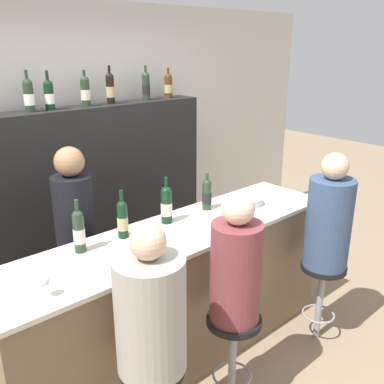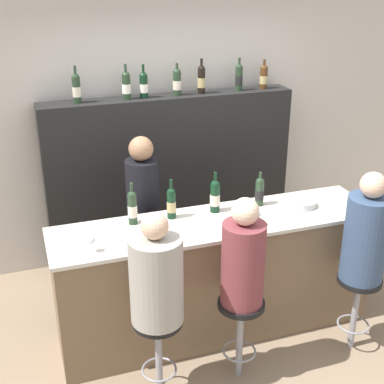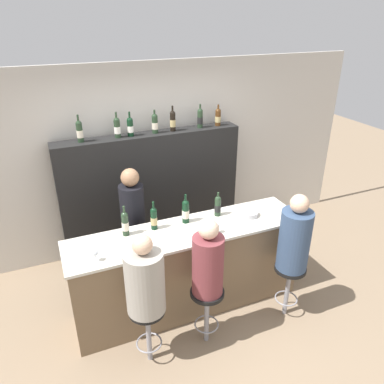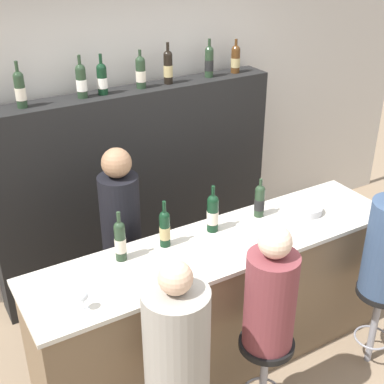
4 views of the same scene
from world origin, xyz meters
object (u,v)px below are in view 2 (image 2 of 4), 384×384
object	(u,v)px
guest_seated_middle	(243,259)
bar_stool_right	(357,294)
wine_bottle_backbar_6	(264,76)
bartender	(144,228)
wine_bottle_backbar_1	(126,85)
wine_bottle_counter_3	(260,191)
wine_bottle_backbar_2	(144,85)
wine_bottle_backbar_3	(177,82)
wine_glass_0	(91,241)
wine_bottle_backbar_0	(76,88)
bar_stool_left	(158,337)
wine_bottle_counter_0	(132,207)
wine_bottle_backbar_4	(201,79)
metal_bowl	(302,203)
guest_seated_left	(156,277)
wine_bottle_counter_2	(215,196)
wine_glass_1	(258,215)
bar_stool_middle	(241,319)
guest_seated_right	(366,234)
wine_bottle_backbar_5	(239,77)
wine_bottle_counter_1	(171,203)

from	to	relation	value
guest_seated_middle	bar_stool_right	xyz separation A→B (m)	(0.99, -0.00, -0.50)
wine_bottle_backbar_6	bartender	size ratio (longest dim) A/B	0.18
wine_bottle_backbar_1	wine_bottle_counter_3	bearing A→B (deg)	-53.27
wine_bottle_backbar_2	wine_bottle_backbar_3	bearing A→B (deg)	0.00
wine_bottle_backbar_2	wine_glass_0	world-z (taller)	wine_bottle_backbar_2
wine_bottle_backbar_0	bar_stool_left	distance (m)	2.32
wine_bottle_counter_3	bar_stool_left	xyz separation A→B (m)	(-1.09, -0.74, -0.65)
wine_bottle_counter_0	wine_bottle_backbar_1	xyz separation A→B (m)	(0.23, 1.13, 0.69)
wine_bottle_counter_3	wine_bottle_backbar_4	bearing A→B (deg)	95.74
metal_bowl	guest_seated_middle	size ratio (longest dim) A/B	0.28
metal_bowl	guest_seated_left	xyz separation A→B (m)	(-1.41, -0.60, -0.06)
wine_bottle_counter_2	wine_bottle_backbar_2	bearing A→B (deg)	104.11
wine_bottle_backbar_1	guest_seated_middle	size ratio (longest dim) A/B	0.39
wine_bottle_backbar_0	bartender	world-z (taller)	wine_bottle_backbar_0
wine_bottle_backbar_3	wine_glass_0	xyz separation A→B (m)	(-1.09, -1.47, -0.75)
wine_glass_0	wine_glass_1	distance (m)	1.27
bar_stool_left	bar_stool_middle	world-z (taller)	same
bar_stool_right	wine_bottle_counter_3	bearing A→B (deg)	125.47
bar_stool_left	wine_bottle_backbar_3	bearing A→B (deg)	68.57
wine_bottle_backbar_1	guest_seated_right	xyz separation A→B (m)	(1.37, -1.87, -0.83)
wine_bottle_backbar_0	bartender	bearing A→B (deg)	-59.86
bar_stool_middle	metal_bowl	bearing A→B (deg)	37.14
guest_seated_middle	wine_bottle_backbar_2	bearing A→B (deg)	96.42
wine_bottle_backbar_0	guest_seated_left	bearing A→B (deg)	-83.88
wine_bottle_backbar_0	wine_glass_1	xyz separation A→B (m)	(1.11, -1.47, -0.75)
wine_bottle_backbar_1	wine_glass_1	xyz separation A→B (m)	(0.66, -1.47, -0.74)
wine_glass_1	wine_bottle_backbar_1	bearing A→B (deg)	114.33
wine_bottle_backbar_6	metal_bowl	bearing A→B (deg)	-99.60
wine_bottle_backbar_5	bar_stool_right	xyz separation A→B (m)	(0.25, -1.87, -1.36)
wine_bottle_backbar_0	bar_stool_middle	world-z (taller)	wine_bottle_backbar_0
wine_glass_1	bar_stool_middle	bearing A→B (deg)	-126.11
guest_seated_left	bar_stool_middle	size ratio (longest dim) A/B	1.22
bar_stool_left	guest_seated_middle	size ratio (longest dim) A/B	0.81
wine_bottle_counter_3	wine_bottle_backbar_5	bearing A→B (deg)	76.35
bar_stool_left	guest_seated_left	xyz separation A→B (m)	(0.00, 0.00, 0.49)
wine_bottle_counter_1	guest_seated_left	size ratio (longest dim) A/B	0.41
metal_bowl	bar_stool_right	world-z (taller)	metal_bowl
wine_bottle_backbar_4	bartender	xyz separation A→B (m)	(-0.77, -0.69, -1.12)
wine_glass_1	guest_seated_left	xyz separation A→B (m)	(-0.91, -0.40, -0.13)
wine_bottle_backbar_1	bar_stool_right	xyz separation A→B (m)	(1.37, -1.87, -1.36)
wine_bottle_backbar_5	wine_bottle_backbar_6	distance (m)	0.27
wine_bottle_counter_2	wine_bottle_counter_3	world-z (taller)	wine_bottle_counter_2
wine_bottle_backbar_4	wine_bottle_backbar_6	world-z (taller)	wine_bottle_backbar_4
wine_bottle_counter_2	wine_bottle_backbar_0	size ratio (longest dim) A/B	1.03
wine_bottle_counter_0	bar_stool_right	xyz separation A→B (m)	(1.60, -0.74, -0.66)
wine_bottle_counter_3	wine_bottle_backbar_4	distance (m)	1.34
wine_bottle_counter_0	bar_stool_right	size ratio (longest dim) A/B	0.52
guest_seated_middle	wine_bottle_counter_1	bearing A→B (deg)	111.60
wine_glass_1	bar_stool_middle	world-z (taller)	wine_glass_1
wine_glass_0	metal_bowl	world-z (taller)	wine_glass_0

